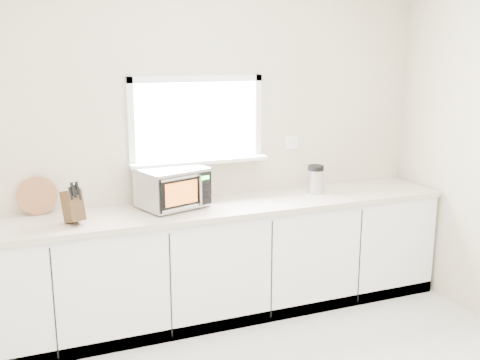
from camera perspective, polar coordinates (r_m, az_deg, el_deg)
back_wall at (r=4.53m, az=-4.44°, el=3.76°), size 4.00×0.17×2.70m
cabinets at (r=4.50m, az=-3.09°, el=-8.50°), size 3.92×0.60×0.88m
countertop at (r=4.34m, az=-3.12°, el=-2.89°), size 3.92×0.64×0.04m
microwave at (r=4.28m, az=-6.83°, el=-0.72°), size 0.56×0.50×0.31m
knife_block at (r=4.03m, az=-16.62°, el=-2.48°), size 0.16×0.23×0.30m
cutting_board at (r=4.33m, az=-19.89°, el=-1.50°), size 0.28×0.07×0.28m
coffee_grinder at (r=4.74m, az=7.67°, el=0.10°), size 0.17×0.17×0.24m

